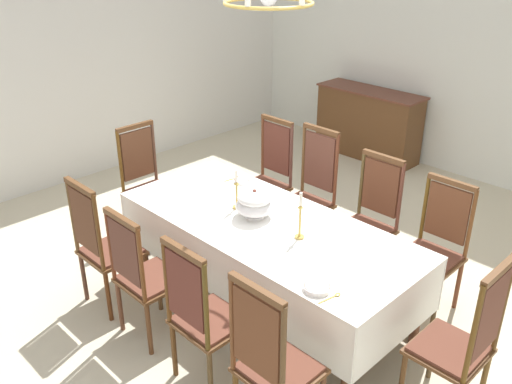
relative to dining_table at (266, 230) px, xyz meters
name	(u,v)px	position (x,y,z in m)	size (l,w,h in m)	color
ground	(272,299)	(0.00, 0.07, -0.70)	(6.79, 7.06, 0.04)	beige
back_wall	(492,53)	(0.00, 3.64, 0.85)	(6.79, 0.08, 3.06)	silver
left_wall	(53,54)	(-3.43, 0.07, 0.85)	(0.08, 7.06, 3.06)	silver
dining_table	(266,230)	(0.00, 0.00, 0.00)	(2.46, 1.04, 0.75)	#58321F
tablecloth	(266,236)	(0.00, 0.00, -0.05)	(2.48, 1.06, 0.45)	white
chair_south_a	(103,244)	(-0.89, -0.93, -0.11)	(0.44, 0.42, 1.13)	brown
chair_north_a	(268,176)	(-0.89, 0.93, -0.10)	(0.44, 0.42, 1.15)	#5E2D1B
chair_south_b	(143,274)	(-0.34, -0.93, -0.13)	(0.44, 0.42, 1.07)	brown
chair_north_b	(310,191)	(-0.34, 0.93, -0.09)	(0.44, 0.42, 1.19)	brown
chair_south_c	(203,314)	(0.33, -0.93, -0.11)	(0.44, 0.42, 1.11)	#4D3313
chair_north_c	(370,218)	(0.33, 0.93, -0.11)	(0.44, 0.42, 1.11)	#54331D
chair_south_d	(272,361)	(0.95, -0.93, -0.10)	(0.44, 0.42, 1.15)	brown
chair_north_d	(435,246)	(0.95, 0.93, -0.12)	(0.44, 0.42, 1.08)	#4F3A22
chair_head_west	(147,181)	(-1.64, 0.00, -0.11)	(0.42, 0.44, 1.12)	brown
chair_head_east	(462,341)	(1.64, 0.00, -0.10)	(0.42, 0.44, 1.16)	#523219
soup_tureen	(255,203)	(-0.13, 0.00, 0.19)	(0.30, 0.30, 0.24)	white
candlestick_west	(237,193)	(-0.34, 0.00, 0.21)	(0.07, 0.07, 0.33)	gold
candlestick_east	(300,220)	(0.34, 0.00, 0.22)	(0.07, 0.07, 0.37)	gold
bowl_near_left	(242,181)	(-0.68, 0.37, 0.09)	(0.14, 0.14, 0.03)	white
bowl_near_right	(317,287)	(0.84, -0.41, 0.09)	(0.17, 0.17, 0.03)	white
spoon_primary	(236,178)	(-0.77, 0.40, 0.08)	(0.05, 0.18, 0.01)	gold
spoon_secondary	(335,296)	(0.97, -0.38, 0.08)	(0.05, 0.18, 0.01)	gold
sideboard	(368,123)	(-1.34, 3.33, -0.22)	(1.44, 0.48, 0.90)	#57351B
chandelier	(269,1)	(0.00, 0.00, 1.71)	(0.60, 0.60, 0.66)	gold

